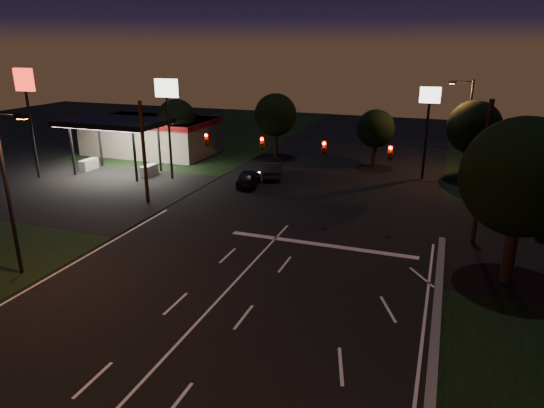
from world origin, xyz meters
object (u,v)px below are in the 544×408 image
at_px(tree_right_near, 522,178).
at_px(car_oncoming_a, 248,178).
at_px(utility_pole_right, 472,243).
at_px(car_oncoming_b, 273,170).

xyz_separation_m(tree_right_near, car_oncoming_a, (-19.91, 12.11, -4.95)).
relative_size(utility_pole_right, car_oncoming_a, 2.10).
bearing_deg(tree_right_near, utility_pole_right, 107.53).
height_order(utility_pole_right, tree_right_near, tree_right_near).
relative_size(utility_pole_right, tree_right_near, 1.03).
distance_m(tree_right_near, car_oncoming_a, 23.82).
bearing_deg(car_oncoming_b, tree_right_near, 124.74).
relative_size(car_oncoming_a, car_oncoming_b, 0.94).
distance_m(utility_pole_right, car_oncoming_b, 20.34).
distance_m(utility_pole_right, car_oncoming_a, 19.78).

